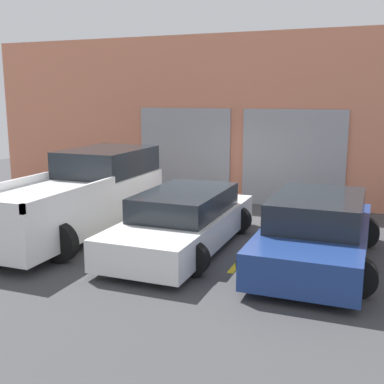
# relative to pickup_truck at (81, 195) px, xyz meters

# --- Properties ---
(ground_plane) EXTENTS (28.00, 28.00, 0.00)m
(ground_plane) POSITION_rel_pickup_truck_xyz_m (2.71, 1.38, -0.86)
(ground_plane) COLOR #3D3D3F
(shophouse_building) EXTENTS (17.38, 0.68, 4.92)m
(shophouse_building) POSITION_rel_pickup_truck_xyz_m (2.70, 4.67, 1.57)
(shophouse_building) COLOR #D17A5B
(shophouse_building) RESTS_ON ground
(pickup_truck) EXTENTS (2.45, 5.52, 1.83)m
(pickup_truck) POSITION_rel_pickup_truck_xyz_m (0.00, 0.00, 0.00)
(pickup_truck) COLOR white
(pickup_truck) RESTS_ON ground
(sedan_white) EXTENTS (2.16, 4.70, 1.21)m
(sedan_white) POSITION_rel_pickup_truck_xyz_m (2.71, -0.27, -0.29)
(sedan_white) COLOR white
(sedan_white) RESTS_ON ground
(sedan_side) EXTENTS (2.29, 4.40, 1.31)m
(sedan_side) POSITION_rel_pickup_truck_xyz_m (5.42, -0.27, -0.25)
(sedan_side) COLOR navy
(sedan_side) RESTS_ON ground
(parking_stripe_far_left) EXTENTS (0.12, 2.20, 0.01)m
(parking_stripe_far_left) POSITION_rel_pickup_truck_xyz_m (-1.35, -0.30, -0.86)
(parking_stripe_far_left) COLOR gold
(parking_stripe_far_left) RESTS_ON ground
(parking_stripe_left) EXTENTS (0.12, 2.20, 0.01)m
(parking_stripe_left) POSITION_rel_pickup_truck_xyz_m (1.35, -0.30, -0.86)
(parking_stripe_left) COLOR gold
(parking_stripe_left) RESTS_ON ground
(parking_stripe_centre) EXTENTS (0.12, 2.20, 0.01)m
(parking_stripe_centre) POSITION_rel_pickup_truck_xyz_m (4.06, -0.30, -0.86)
(parking_stripe_centre) COLOR gold
(parking_stripe_centre) RESTS_ON ground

